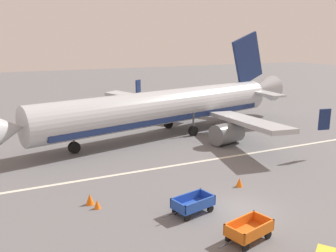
{
  "coord_description": "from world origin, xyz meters",
  "views": [
    {
      "loc": [
        -13.34,
        -17.23,
        10.51
      ],
      "look_at": [
        0.46,
        11.92,
        2.8
      ],
      "focal_mm": 39.46,
      "sensor_mm": 36.0,
      "label": 1
    }
  ],
  "objects": [
    {
      "name": "ground_plane",
      "position": [
        0.0,
        0.0,
        0.0
      ],
      "size": [
        220.0,
        220.0,
        0.0
      ],
      "primitive_type": "plane",
      "color": "slate"
    },
    {
      "name": "airplane",
      "position": [
        4.1,
        19.0,
        3.05
      ],
      "size": [
        37.33,
        30.21,
        11.34
      ],
      "color": "#B2B7BC",
      "rests_on": "ground"
    },
    {
      "name": "traffic_cone_near_plane",
      "position": [
        2.06,
        3.19,
        0.33
      ],
      "size": [
        0.5,
        0.5,
        0.66
      ],
      "primitive_type": "cone",
      "color": "orange",
      "rests_on": "ground"
    },
    {
      "name": "traffic_cone_by_carts",
      "position": [
        -8.45,
        4.91,
        0.36
      ],
      "size": [
        0.55,
        0.55,
        0.72
      ],
      "primitive_type": "cone",
      "color": "orange",
      "rests_on": "ground"
    },
    {
      "name": "apron_stripe",
      "position": [
        0.0,
        9.23,
        0.01
      ],
      "size": [
        120.0,
        0.36,
        0.01
      ],
      "primitive_type": "cube",
      "color": "silver",
      "rests_on": "ground"
    },
    {
      "name": "baggage_cart_nearest",
      "position": [
        -1.89,
        -3.04,
        0.6
      ],
      "size": [
        3.62,
        1.96,
        1.07
      ],
      "color": "orange",
      "rests_on": "ground"
    },
    {
      "name": "traffic_cone_mid_apron",
      "position": [
        -8.19,
        4.11,
        0.28
      ],
      "size": [
        0.43,
        0.43,
        0.57
      ],
      "primitive_type": "cone",
      "color": "orange",
      "rests_on": "ground"
    },
    {
      "name": "baggage_cart_second_in_row",
      "position": [
        -3.04,
        0.97,
        0.6
      ],
      "size": [
        3.63,
        1.91,
        1.07
      ],
      "color": "#234CB2",
      "rests_on": "ground"
    }
  ]
}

